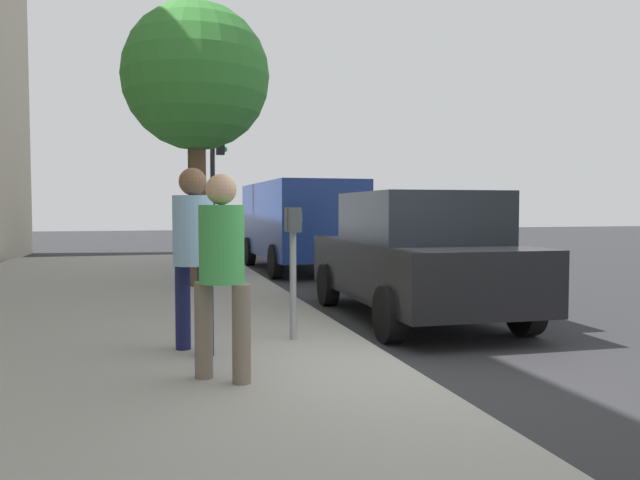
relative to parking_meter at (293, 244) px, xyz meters
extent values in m
plane|color=#2B2B2D|center=(-1.09, -0.75, -1.17)|extent=(80.00, 80.00, 0.00)
cube|color=gray|center=(-1.09, 2.25, -1.09)|extent=(28.00, 6.00, 0.15)
cylinder|color=gray|center=(0.00, 0.00, -0.44)|extent=(0.07, 0.07, 1.15)
cube|color=#383D42|center=(-0.10, 0.00, 0.26)|extent=(0.16, 0.11, 0.26)
cube|color=#383D42|center=(0.10, 0.00, 0.26)|extent=(0.16, 0.11, 0.26)
cube|color=#268C33|center=(-0.10, -0.06, 0.28)|extent=(0.10, 0.01, 0.10)
cube|color=#268C33|center=(0.10, -0.06, 0.28)|extent=(0.10, 0.01, 0.10)
cylinder|color=#191E4C|center=(-0.17, 1.16, -0.59)|extent=(0.15, 0.15, 0.85)
cylinder|color=#191E4C|center=(-0.51, 0.96, -0.59)|extent=(0.15, 0.15, 0.85)
cylinder|color=#8CB7E0|center=(-0.34, 1.06, 0.17)|extent=(0.39, 0.39, 0.67)
sphere|color=brown|center=(-0.34, 1.06, 0.64)|extent=(0.27, 0.27, 0.27)
cylinder|color=#726656|center=(-1.28, 1.04, -0.62)|extent=(0.15, 0.15, 0.80)
cylinder|color=#726656|center=(-1.52, 0.76, -0.62)|extent=(0.15, 0.15, 0.80)
cylinder|color=green|center=(-1.40, 0.90, 0.10)|extent=(0.36, 0.36, 0.63)
sphere|color=tan|center=(-1.40, 0.90, 0.53)|extent=(0.25, 0.25, 0.25)
cube|color=black|center=(1.61, -2.10, -0.46)|extent=(4.45, 1.95, 0.76)
cube|color=black|center=(1.41, -2.09, 0.26)|extent=(2.24, 1.75, 0.68)
cylinder|color=black|center=(3.07, -1.26, -0.84)|extent=(0.67, 0.24, 0.66)
cylinder|color=black|center=(3.02, -3.01, -0.84)|extent=(0.67, 0.24, 0.66)
cylinder|color=black|center=(0.21, -1.19, -0.84)|extent=(0.67, 0.24, 0.66)
cylinder|color=black|center=(0.16, -2.93, -0.84)|extent=(0.67, 0.24, 0.66)
cube|color=navy|center=(8.69, -2.10, 0.11)|extent=(5.23, 2.08, 1.80)
cylinder|color=black|center=(10.37, -1.12, -0.79)|extent=(0.76, 0.23, 0.76)
cylinder|color=black|center=(10.40, -3.02, -0.79)|extent=(0.76, 0.23, 0.76)
cylinder|color=black|center=(6.99, -1.17, -0.79)|extent=(0.76, 0.23, 0.76)
cylinder|color=black|center=(7.02, -3.07, -0.79)|extent=(0.76, 0.23, 0.76)
cylinder|color=brown|center=(4.94, 0.65, 0.47)|extent=(0.32, 0.32, 2.96)
sphere|color=#368333|center=(4.94, 0.65, 2.73)|extent=(2.61, 2.61, 2.61)
cylinder|color=black|center=(9.61, -0.06, 0.78)|extent=(0.12, 0.12, 3.60)
cube|color=black|center=(9.61, -0.26, 2.13)|extent=(0.24, 0.20, 0.76)
sphere|color=red|center=(9.61, -0.37, 2.37)|extent=(0.14, 0.14, 0.14)
sphere|color=orange|center=(9.61, -0.37, 2.13)|extent=(0.14, 0.14, 0.14)
sphere|color=green|center=(9.61, -0.37, 1.89)|extent=(0.14, 0.14, 0.14)
camera|label=1|loc=(-6.41, 1.44, 0.38)|focal=34.83mm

